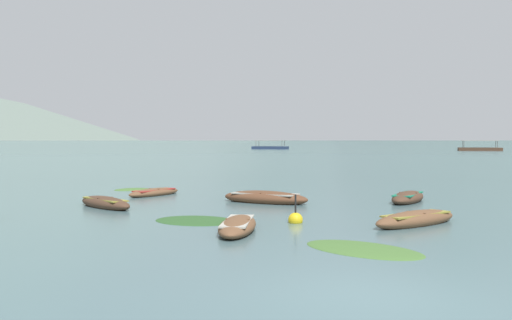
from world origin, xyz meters
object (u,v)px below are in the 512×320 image
object	(u,v)px
rowboat_6	(408,198)
rowboat_0	(105,203)
mooring_buoy	(295,220)
ferry_0	(270,147)
ferry_1	(480,149)
rowboat_2	(416,219)
rowboat_1	(265,198)
rowboat_5	(154,192)
rowboat_3	(238,226)

from	to	relation	value
rowboat_6	rowboat_0	bearing A→B (deg)	-172.22
mooring_buoy	rowboat_0	bearing A→B (deg)	148.50
ferry_0	ferry_1	world-z (taller)	same
rowboat_0	rowboat_2	bearing A→B (deg)	-24.02
rowboat_1	rowboat_5	distance (m)	6.09
rowboat_3	rowboat_6	size ratio (longest dim) A/B	1.00
ferry_0	mooring_buoy	distance (m)	133.08
rowboat_0	mooring_buoy	xyz separation A→B (m)	(7.07, -4.33, -0.07)
ferry_1	rowboat_1	bearing A→B (deg)	-117.11
rowboat_2	rowboat_6	distance (m)	6.73
rowboat_1	ferry_1	size ratio (longest dim) A/B	0.40
mooring_buoy	rowboat_6	bearing A→B (deg)	48.12
rowboat_5	ferry_1	bearing A→B (deg)	59.92
rowboat_2	rowboat_3	xyz separation A→B (m)	(-5.59, -1.14, -0.02)
rowboat_3	rowboat_6	bearing A→B (deg)	46.55
rowboat_1	rowboat_5	world-z (taller)	rowboat_1
rowboat_6	ferry_1	distance (m)	114.43
rowboat_1	rowboat_2	bearing A→B (deg)	-54.99
rowboat_6	mooring_buoy	size ratio (longest dim) A/B	3.39
rowboat_0	mooring_buoy	world-z (taller)	mooring_buoy
rowboat_5	rowboat_6	size ratio (longest dim) A/B	0.89
rowboat_3	rowboat_2	bearing A→B (deg)	11.52
mooring_buoy	rowboat_2	bearing A→B (deg)	-7.40
rowboat_3	rowboat_6	xyz separation A→B (m)	(7.26, 7.66, 0.02)
rowboat_0	ferry_1	world-z (taller)	ferry_1
rowboat_2	rowboat_3	size ratio (longest dim) A/B	1.00
rowboat_1	rowboat_6	xyz separation A→B (m)	(6.12, 0.17, -0.02)
rowboat_0	rowboat_3	xyz separation A→B (m)	(5.22, -5.96, -0.01)
rowboat_2	rowboat_1	bearing A→B (deg)	125.01
rowboat_5	rowboat_3	bearing A→B (deg)	-69.48
rowboat_2	rowboat_3	world-z (taller)	rowboat_2
rowboat_6	rowboat_2	bearing A→B (deg)	-104.37
ferry_1	rowboat_5	bearing A→B (deg)	-120.08
rowboat_0	rowboat_5	world-z (taller)	rowboat_0
ferry_0	rowboat_5	bearing A→B (deg)	-95.57
ferry_0	ferry_1	size ratio (longest dim) A/B	1.00
rowboat_6	mooring_buoy	distance (m)	8.11
rowboat_6	ferry_0	distance (m)	126.90
rowboat_1	ferry_0	bearing A→B (deg)	86.88
rowboat_3	rowboat_6	distance (m)	10.56
rowboat_3	rowboat_0	bearing A→B (deg)	131.24
ferry_0	mooring_buoy	size ratio (longest dim) A/B	9.43
rowboat_2	rowboat_0	bearing A→B (deg)	155.98
rowboat_2	ferry_0	distance (m)	133.44
ferry_0	ferry_1	bearing A→B (deg)	-26.02
rowboat_0	ferry_1	xyz separation A→B (m)	(59.78, 105.90, 0.27)
rowboat_5	ferry_0	size ratio (longest dim) A/B	0.32
rowboat_1	ferry_0	size ratio (longest dim) A/B	0.41
rowboat_0	rowboat_2	xyz separation A→B (m)	(10.81, -4.82, 0.00)
mooring_buoy	ferry_1	bearing A→B (deg)	64.45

